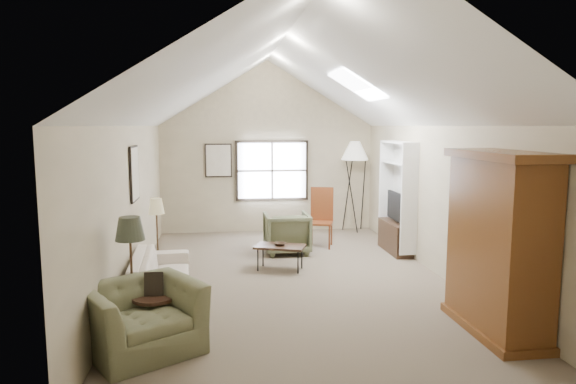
{
  "coord_description": "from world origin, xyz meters",
  "views": [
    {
      "loc": [
        -1.14,
        -8.04,
        2.51
      ],
      "look_at": [
        0.0,
        0.4,
        1.4
      ],
      "focal_mm": 32.0,
      "sensor_mm": 36.0,
      "label": 1
    }
  ],
  "objects": [
    {
      "name": "room_shell",
      "position": [
        0.0,
        0.0,
        3.21
      ],
      "size": [
        5.01,
        8.01,
        4.0
      ],
      "color": "#6F604F",
      "rests_on": "ground"
    },
    {
      "name": "window",
      "position": [
        0.1,
        3.96,
        1.45
      ],
      "size": [
        1.72,
        0.08,
        1.42
      ],
      "primitive_type": "cube",
      "color": "black",
      "rests_on": "room_shell"
    },
    {
      "name": "skylight",
      "position": [
        1.3,
        0.9,
        3.22
      ],
      "size": [
        0.8,
        1.2,
        0.52
      ],
      "primitive_type": null,
      "color": "white",
      "rests_on": "room_shell"
    },
    {
      "name": "wall_art",
      "position": [
        -1.88,
        1.94,
        1.73
      ],
      "size": [
        1.97,
        3.71,
        0.88
      ],
      "color": "black",
      "rests_on": "room_shell"
    },
    {
      "name": "armoire",
      "position": [
        2.18,
        -2.4,
        1.1
      ],
      "size": [
        0.6,
        1.5,
        2.2
      ],
      "primitive_type": "cube",
      "color": "brown",
      "rests_on": "ground"
    },
    {
      "name": "tv_alcove",
      "position": [
        2.34,
        1.6,
        1.15
      ],
      "size": [
        0.32,
        1.3,
        2.1
      ],
      "primitive_type": "cube",
      "color": "white",
      "rests_on": "ground"
    },
    {
      "name": "media_console",
      "position": [
        2.32,
        1.6,
        0.3
      ],
      "size": [
        0.34,
        1.18,
        0.6
      ],
      "primitive_type": "cube",
      "color": "#382316",
      "rests_on": "ground"
    },
    {
      "name": "tv_panel",
      "position": [
        2.32,
        1.6,
        0.92
      ],
      "size": [
        0.05,
        0.9,
        0.55
      ],
      "primitive_type": "cube",
      "color": "black",
      "rests_on": "media_console"
    },
    {
      "name": "sofa",
      "position": [
        -2.02,
        -0.47,
        0.31
      ],
      "size": [
        0.94,
        2.14,
        0.61
      ],
      "primitive_type": "imported",
      "rotation": [
        0.0,
        0.0,
        1.63
      ],
      "color": "beige",
      "rests_on": "ground"
    },
    {
      "name": "armchair_near",
      "position": [
        -2.01,
        -2.41,
        0.39
      ],
      "size": [
        1.55,
        1.5,
        0.77
      ],
      "primitive_type": "imported",
      "rotation": [
        0.0,
        0.0,
        0.55
      ],
      "color": "#686A4A",
      "rests_on": "ground"
    },
    {
      "name": "armchair_far",
      "position": [
        0.17,
        1.81,
        0.4
      ],
      "size": [
        0.87,
        0.9,
        0.8
      ],
      "primitive_type": "imported",
      "rotation": [
        0.0,
        0.0,
        3.16
      ],
      "color": "#575D41",
      "rests_on": "ground"
    },
    {
      "name": "coffee_table",
      "position": [
        -0.11,
        0.63,
        0.22
      ],
      "size": [
        0.96,
        0.74,
        0.43
      ],
      "primitive_type": "cube",
      "rotation": [
        0.0,
        0.0,
        -0.36
      ],
      "color": "#361E16",
      "rests_on": "ground"
    },
    {
      "name": "bowl",
      "position": [
        -0.11,
        0.63,
        0.46
      ],
      "size": [
        0.26,
        0.26,
        0.05
      ],
      "primitive_type": "imported",
      "rotation": [
        0.0,
        0.0,
        -0.36
      ],
      "color": "#372416",
      "rests_on": "coffee_table"
    },
    {
      "name": "side_table",
      "position": [
        -1.92,
        -2.07,
        0.26
      ],
      "size": [
        0.55,
        0.55,
        0.52
      ],
      "primitive_type": "cylinder",
      "rotation": [
        0.0,
        0.0,
        0.06
      ],
      "color": "#3E2219",
      "rests_on": "ground"
    },
    {
      "name": "side_chair",
      "position": [
        0.93,
        2.21,
        0.61
      ],
      "size": [
        0.6,
        0.6,
        1.23
      ],
      "primitive_type": "cube",
      "rotation": [
        0.0,
        0.0,
        -0.32
      ],
      "color": "brown",
      "rests_on": "ground"
    },
    {
      "name": "tripod_lamp",
      "position": [
        2.03,
        3.7,
        1.09
      ],
      "size": [
        0.66,
        0.66,
        2.18
      ],
      "primitive_type": null,
      "rotation": [
        0.0,
        0.0,
        -0.05
      ],
      "color": "silver",
      "rests_on": "ground"
    },
    {
      "name": "dark_lamp",
      "position": [
        -2.2,
        -1.87,
        0.73
      ],
      "size": [
        0.37,
        0.37,
        1.46
      ],
      "primitive_type": null,
      "rotation": [
        0.0,
        0.0,
        0.06
      ],
      "color": "#26291D",
      "rests_on": "ground"
    },
    {
      "name": "tan_lamp",
      "position": [
        -2.2,
        0.73,
        0.66
      ],
      "size": [
        0.28,
        0.28,
        1.31
      ],
      "primitive_type": null,
      "rotation": [
        0.0,
        0.0,
        0.06
      ],
      "color": "tan",
      "rests_on": "ground"
    }
  ]
}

